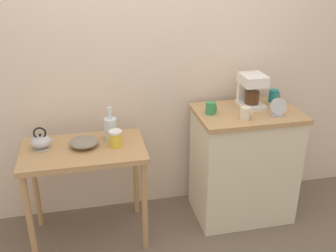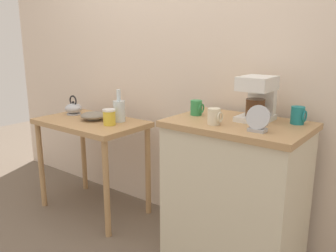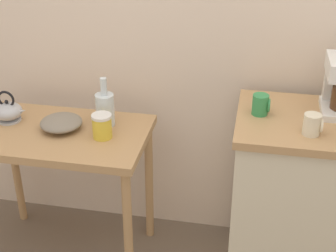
% 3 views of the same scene
% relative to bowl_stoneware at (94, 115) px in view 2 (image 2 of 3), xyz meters
% --- Properties ---
extents(ground_plane, '(8.00, 8.00, 0.00)m').
position_rel_bowl_stoneware_xyz_m(ground_plane, '(0.58, -0.00, -0.80)').
color(ground_plane, '#6B5B4C').
extents(back_wall, '(4.40, 0.10, 2.80)m').
position_rel_bowl_stoneware_xyz_m(back_wall, '(0.68, 0.39, 0.60)').
color(back_wall, beige).
rests_on(back_wall, ground_plane).
extents(wooden_table, '(0.88, 0.53, 0.77)m').
position_rel_bowl_stoneware_xyz_m(wooden_table, '(-0.01, -0.03, -0.15)').
color(wooden_table, tan).
rests_on(wooden_table, ground_plane).
extents(kitchen_counter, '(0.80, 0.54, 0.93)m').
position_rel_bowl_stoneware_xyz_m(kitchen_counter, '(1.25, 0.01, -0.34)').
color(kitchen_counter, beige).
rests_on(kitchen_counter, ground_plane).
extents(bowl_stoneware, '(0.21, 0.21, 0.06)m').
position_rel_bowl_stoneware_xyz_m(bowl_stoneware, '(0.00, 0.00, 0.00)').
color(bowl_stoneware, gray).
rests_on(bowl_stoneware, wooden_table).
extents(teakettle, '(0.17, 0.14, 0.16)m').
position_rel_bowl_stoneware_xyz_m(teakettle, '(-0.29, 0.03, 0.02)').
color(teakettle, '#B2B5BA').
rests_on(teakettle, wooden_table).
extents(glass_carafe_vase, '(0.09, 0.09, 0.25)m').
position_rel_bowl_stoneware_xyz_m(glass_carafe_vase, '(0.20, 0.08, 0.05)').
color(glass_carafe_vase, silver).
rests_on(glass_carafe_vase, wooden_table).
extents(canister_enamel, '(0.10, 0.10, 0.12)m').
position_rel_bowl_stoneware_xyz_m(canister_enamel, '(0.22, -0.04, 0.03)').
color(canister_enamel, gold).
rests_on(canister_enamel, wooden_table).
extents(coffee_maker, '(0.18, 0.22, 0.26)m').
position_rel_bowl_stoneware_xyz_m(coffee_maker, '(1.31, 0.13, 0.27)').
color(coffee_maker, white).
rests_on(coffee_maker, kitchen_counter).
extents(mug_tall_green, '(0.08, 0.07, 0.09)m').
position_rel_bowl_stoneware_xyz_m(mug_tall_green, '(0.95, 0.02, 0.17)').
color(mug_tall_green, '#338C4C').
rests_on(mug_tall_green, kitchen_counter).
extents(mug_dark_teal, '(0.08, 0.08, 0.10)m').
position_rel_bowl_stoneware_xyz_m(mug_dark_teal, '(1.54, 0.17, 0.17)').
color(mug_dark_teal, teal).
rests_on(mug_dark_teal, kitchen_counter).
extents(mug_small_cream, '(0.08, 0.07, 0.09)m').
position_rel_bowl_stoneware_xyz_m(mug_small_cream, '(1.17, -0.13, 0.17)').
color(mug_small_cream, beige).
rests_on(mug_small_cream, kitchen_counter).
extents(table_clock, '(0.13, 0.06, 0.14)m').
position_rel_bowl_stoneware_xyz_m(table_clock, '(1.42, -0.12, 0.19)').
color(table_clock, '#B2B5BA').
rests_on(table_clock, kitchen_counter).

